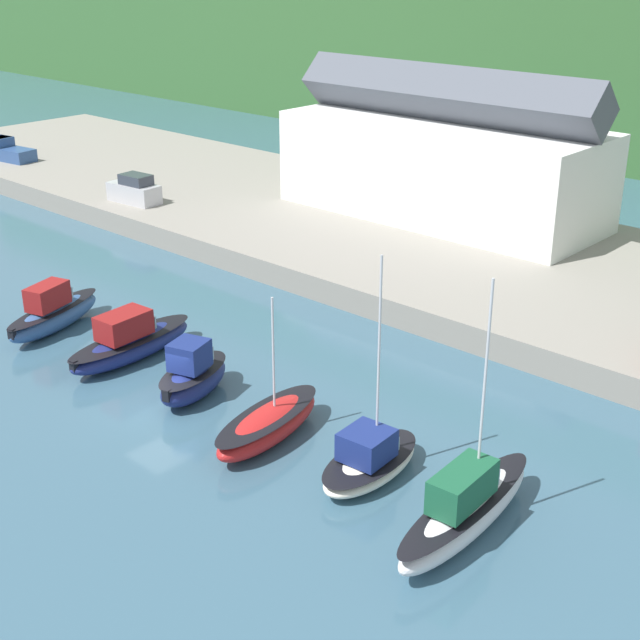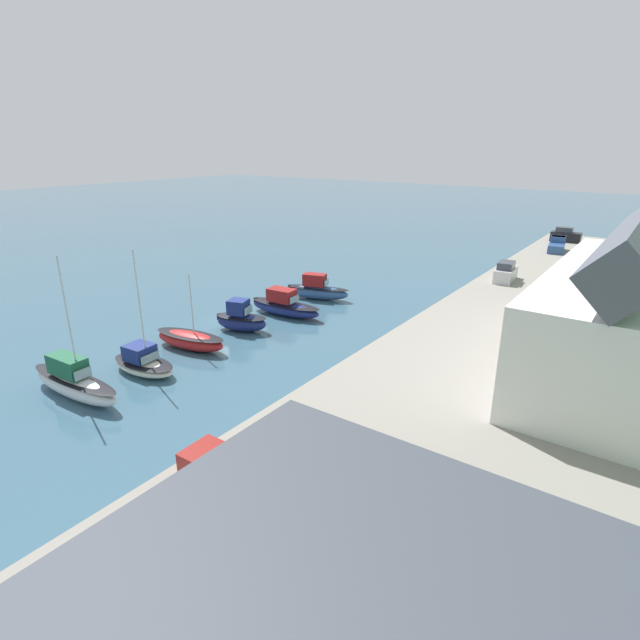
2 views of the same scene
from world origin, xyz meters
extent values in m
plane|color=#385B70|center=(0.00, 0.00, 0.00)|extent=(320.00, 320.00, 0.00)
cube|color=gray|center=(0.00, 25.41, 0.75)|extent=(119.02, 22.04, 1.51)
cube|color=white|center=(-5.73, 29.87, 4.82)|extent=(22.82, 9.13, 6.62)
cube|color=#515660|center=(-5.73, 29.87, 10.05)|extent=(23.28, 3.84, 3.84)
ellipsoid|color=#33568E|center=(-11.15, 1.75, 0.73)|extent=(3.56, 6.90, 1.46)
ellipsoid|color=black|center=(-11.15, 1.75, 1.24)|extent=(3.66, 7.04, 0.12)
cube|color=maroon|center=(-11.06, 1.43, 2.09)|extent=(1.88, 2.61, 1.27)
cube|color=#8CA5B2|center=(-11.44, 2.69, 1.90)|extent=(1.11, 0.43, 0.63)
cube|color=black|center=(-10.22, -1.30, 1.02)|extent=(0.43, 0.37, 0.56)
ellipsoid|color=navy|center=(-5.04, 2.32, 0.68)|extent=(2.65, 7.61, 1.36)
ellipsoid|color=black|center=(-5.04, 2.32, 1.16)|extent=(2.74, 7.77, 0.12)
cube|color=maroon|center=(-5.01, 1.94, 1.98)|extent=(1.76, 2.73, 1.24)
cube|color=#8CA5B2|center=(-5.12, 3.40, 1.80)|extent=(1.42, 0.21, 0.62)
cube|color=black|center=(-4.77, -1.22, 0.95)|extent=(0.38, 0.31, 0.56)
ellipsoid|color=navy|center=(0.40, 1.80, 0.78)|extent=(3.29, 5.00, 1.56)
ellipsoid|color=black|center=(0.40, 1.80, 1.32)|extent=(3.40, 5.11, 0.12)
cube|color=navy|center=(0.47, 1.58, 2.20)|extent=(1.91, 1.99, 1.29)
cube|color=#8CA5B2|center=(0.18, 2.49, 2.01)|extent=(1.32, 0.50, 0.64)
cube|color=black|center=(1.06, -0.29, 1.09)|extent=(0.43, 0.38, 0.56)
ellipsoid|color=red|center=(5.80, 1.30, 0.71)|extent=(2.97, 6.62, 1.42)
ellipsoid|color=black|center=(5.80, 1.30, 1.21)|extent=(3.07, 6.76, 0.12)
cylinder|color=silver|center=(5.72, 1.77, 3.89)|extent=(0.10, 0.10, 4.94)
ellipsoid|color=white|center=(10.75, 2.05, 0.49)|extent=(2.69, 5.46, 0.98)
ellipsoid|color=black|center=(10.75, 2.05, 0.83)|extent=(2.79, 5.57, 0.12)
cube|color=navy|center=(10.77, 1.78, 1.55)|extent=(1.87, 1.98, 1.15)
cube|color=#8CA5B2|center=(10.69, 2.86, 1.38)|extent=(1.56, 0.21, 0.57)
cylinder|color=silver|center=(10.72, 2.44, 5.05)|extent=(0.10, 0.10, 8.14)
ellipsoid|color=silver|center=(15.59, 1.49, 0.76)|extent=(2.15, 8.28, 1.52)
ellipsoid|color=black|center=(15.59, 1.49, 1.29)|extent=(2.23, 8.44, 0.12)
cube|color=#195638|center=(15.61, 1.08, 2.16)|extent=(1.43, 2.93, 1.28)
cube|color=#8CA5B2|center=(15.52, 2.66, 1.97)|extent=(1.15, 0.16, 0.64)
cylinder|color=silver|center=(15.55, 2.10, 5.52)|extent=(0.10, 0.10, 8.00)
cube|color=#B7B7BC|center=(-24.61, 17.27, 2.21)|extent=(4.34, 2.16, 1.40)
cube|color=#333842|center=(-24.30, 17.30, 3.29)|extent=(2.44, 1.73, 0.76)
cube|color=#2D4C84|center=(-43.70, 18.54, 2.06)|extent=(3.76, 2.48, 1.10)
cube|color=#2D4C84|center=(-45.71, 18.25, 2.46)|extent=(2.14, 2.15, 1.90)
camera|label=1|loc=(29.49, -21.49, 19.42)|focal=50.00mm
camera|label=2|loc=(30.00, 31.46, 15.82)|focal=28.00mm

